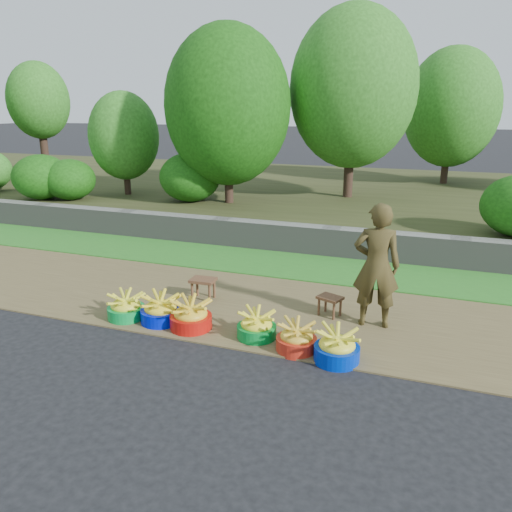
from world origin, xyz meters
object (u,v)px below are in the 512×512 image
(basin_a, at_px, (126,308))
(basin_d, at_px, (257,326))
(basin_b, at_px, (161,311))
(basin_f, at_px, (337,347))
(vendor_woman, at_px, (376,266))
(basin_e, at_px, (296,339))
(basin_c, at_px, (191,316))
(stool_right, at_px, (330,300))
(stool_left, at_px, (203,283))

(basin_a, relative_size, basin_d, 1.02)
(basin_b, xyz_separation_m, basin_f, (2.35, -0.23, -0.01))
(basin_f, distance_m, vendor_woman, 1.28)
(basin_e, bearing_deg, vendor_woman, 53.49)
(basin_d, bearing_deg, basin_c, -177.61)
(stool_right, bearing_deg, stool_left, -178.91)
(stool_left, bearing_deg, basin_e, -32.00)
(basin_b, bearing_deg, basin_d, -0.11)
(basin_b, distance_m, basin_c, 0.46)
(basin_a, bearing_deg, stool_right, 21.48)
(vendor_woman, bearing_deg, basin_c, 14.98)
(basin_f, relative_size, stool_left, 1.38)
(basin_e, distance_m, stool_left, 2.00)
(basin_d, xyz_separation_m, stool_left, (-1.15, 0.91, 0.11))
(basin_b, height_order, vendor_woman, vendor_woman)
(basin_e, relative_size, stool_left, 1.29)
(basin_e, distance_m, vendor_woman, 1.40)
(basin_d, relative_size, vendor_woman, 0.30)
(basin_a, height_order, stool_right, basin_a)
(basin_a, xyz_separation_m, stool_left, (0.67, 0.95, 0.10))
(basin_a, relative_size, basin_b, 0.93)
(basin_a, xyz_separation_m, basin_f, (2.84, -0.18, 0.01))
(basin_b, bearing_deg, stool_right, 25.00)
(basin_a, relative_size, vendor_woman, 0.31)
(basin_e, xyz_separation_m, stool_right, (0.16, 1.09, 0.08))
(basin_b, distance_m, basin_e, 1.87)
(basin_b, relative_size, basin_c, 0.99)
(basin_c, xyz_separation_m, basin_f, (1.89, -0.19, -0.01))
(basin_a, relative_size, basin_c, 0.92)
(basin_a, height_order, stool_left, basin_a)
(basin_c, xyz_separation_m, vendor_woman, (2.14, 0.89, 0.64))
(basin_b, bearing_deg, vendor_woman, 18.05)
(basin_e, distance_m, basin_f, 0.49)
(stool_left, height_order, vendor_woman, vendor_woman)
(basin_a, height_order, basin_f, basin_f)
(basin_b, bearing_deg, basin_c, -4.85)
(basin_b, xyz_separation_m, basin_d, (1.32, -0.00, -0.01))
(basin_a, xyz_separation_m, basin_c, (0.95, 0.01, 0.01))
(basin_a, height_order, basin_b, basin_b)
(basin_f, bearing_deg, basin_a, 176.35)
(basin_c, height_order, stool_right, basin_c)
(basin_b, relative_size, basin_d, 1.09)
(stool_left, bearing_deg, basin_b, -100.85)
(basin_f, relative_size, vendor_woman, 0.32)
(basin_a, distance_m, stool_right, 2.70)
(basin_d, distance_m, basin_e, 0.56)
(basin_f, bearing_deg, stool_left, 152.40)
(basin_c, bearing_deg, basin_d, 2.39)
(basin_e, distance_m, stool_right, 1.10)
(basin_c, distance_m, vendor_woman, 2.41)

